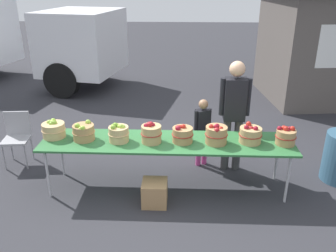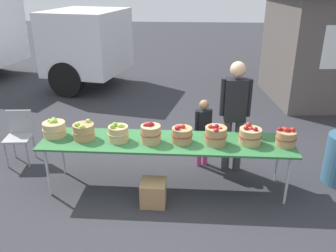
# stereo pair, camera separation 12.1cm
# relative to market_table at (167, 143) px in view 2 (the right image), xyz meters

# --- Properties ---
(ground_plane) EXTENTS (40.00, 40.00, 0.00)m
(ground_plane) POSITION_rel_market_table_xyz_m (0.00, 0.00, -0.72)
(ground_plane) COLOR #2D2D33
(market_table) EXTENTS (3.50, 0.76, 0.75)m
(market_table) POSITION_rel_market_table_xyz_m (0.00, 0.00, 0.00)
(market_table) COLOR #2D6B38
(market_table) RESTS_ON ground
(apple_basket_green_0) EXTENTS (0.34, 0.34, 0.25)m
(apple_basket_green_0) POSITION_rel_market_table_xyz_m (-1.61, 0.08, 0.15)
(apple_basket_green_0) COLOR tan
(apple_basket_green_0) RESTS_ON market_table
(apple_basket_green_1) EXTENTS (0.32, 0.32, 0.27)m
(apple_basket_green_1) POSITION_rel_market_table_xyz_m (-1.16, -0.00, 0.15)
(apple_basket_green_1) COLOR #A87F51
(apple_basket_green_1) RESTS_ON market_table
(apple_basket_green_2) EXTENTS (0.29, 0.29, 0.27)m
(apple_basket_green_2) POSITION_rel_market_table_xyz_m (-0.67, -0.03, 0.15)
(apple_basket_green_2) COLOR tan
(apple_basket_green_2) RESTS_ON market_table
(apple_basket_red_0) EXTENTS (0.29, 0.29, 0.30)m
(apple_basket_red_0) POSITION_rel_market_table_xyz_m (-0.22, -0.04, 0.17)
(apple_basket_red_0) COLOR tan
(apple_basket_red_0) RESTS_ON market_table
(apple_basket_red_1) EXTENTS (0.30, 0.30, 0.26)m
(apple_basket_red_1) POSITION_rel_market_table_xyz_m (0.21, -0.02, 0.15)
(apple_basket_red_1) COLOR #A87F51
(apple_basket_red_1) RESTS_ON market_table
(apple_basket_red_2) EXTENTS (0.31, 0.31, 0.29)m
(apple_basket_red_2) POSITION_rel_market_table_xyz_m (0.67, -0.03, 0.16)
(apple_basket_red_2) COLOR #A87F51
(apple_basket_red_2) RESTS_ON market_table
(apple_basket_red_3) EXTENTS (0.32, 0.32, 0.27)m
(apple_basket_red_3) POSITION_rel_market_table_xyz_m (1.14, 0.02, 0.15)
(apple_basket_red_3) COLOR tan
(apple_basket_red_3) RESTS_ON market_table
(apple_basket_red_4) EXTENTS (0.28, 0.28, 0.26)m
(apple_basket_red_4) POSITION_rel_market_table_xyz_m (1.61, -0.02, 0.15)
(apple_basket_red_4) COLOR #A87F51
(apple_basket_red_4) RESTS_ON market_table
(vendor_adult) EXTENTS (0.46, 0.24, 1.75)m
(vendor_adult) POSITION_rel_market_table_xyz_m (0.99, 0.60, 0.31)
(vendor_adult) COLOR #3F3F3F
(vendor_adult) RESTS_ON ground
(child_customer) EXTENTS (0.27, 0.23, 1.12)m
(child_customer) POSITION_rel_market_table_xyz_m (0.53, 0.71, -0.06)
(child_customer) COLOR #CC3F8C
(child_customer) RESTS_ON ground
(folding_chair) EXTENTS (0.44, 0.44, 0.86)m
(folding_chair) POSITION_rel_market_table_xyz_m (-2.46, 0.66, -0.21)
(folding_chair) COLOR #99999E
(folding_chair) RESTS_ON ground
(produce_crate) EXTENTS (0.33, 0.33, 0.33)m
(produce_crate) POSITION_rel_market_table_xyz_m (-0.15, -0.41, -0.55)
(produce_crate) COLOR #A87F51
(produce_crate) RESTS_ON ground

